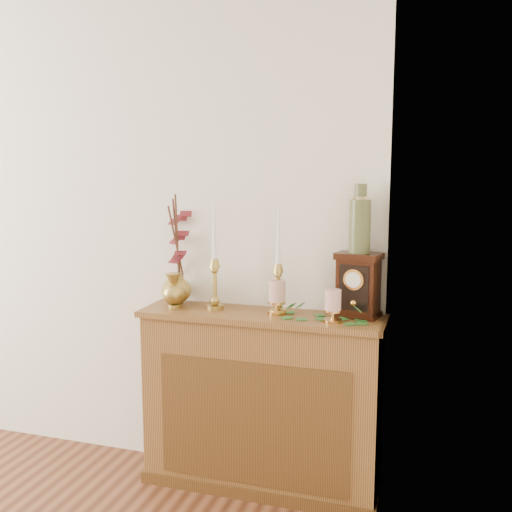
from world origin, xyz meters
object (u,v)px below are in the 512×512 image
(ceramic_vase, at_px, (360,222))
(candlestick_left, at_px, (215,276))
(candlestick_center, at_px, (278,280))
(ginger_jar, at_px, (179,254))
(bud_vase, at_px, (174,291))
(mantel_clock, at_px, (358,285))

(ceramic_vase, bearing_deg, candlestick_left, -173.93)
(candlestick_center, xyz_separation_m, ginger_jar, (-0.57, 0.08, 0.10))
(bud_vase, xyz_separation_m, ginger_jar, (-0.03, 0.13, 0.17))
(candlestick_left, relative_size, ginger_jar, 0.91)
(ceramic_vase, bearing_deg, ginger_jar, 179.01)
(ceramic_vase, bearing_deg, candlestick_center, -170.96)
(candlestick_center, height_order, bud_vase, candlestick_center)
(bud_vase, distance_m, ginger_jar, 0.22)
(candlestick_center, bearing_deg, candlestick_left, -177.44)
(candlestick_left, height_order, ginger_jar, ginger_jar)
(bud_vase, distance_m, mantel_clock, 0.94)
(bud_vase, height_order, ginger_jar, ginger_jar)
(ginger_jar, bearing_deg, bud_vase, -78.91)
(candlestick_left, distance_m, mantel_clock, 0.72)
(ginger_jar, xyz_separation_m, ceramic_vase, (0.96, -0.02, 0.20))
(candlestick_center, distance_m, ceramic_vase, 0.49)
(mantel_clock, height_order, ceramic_vase, ceramic_vase)
(ginger_jar, relative_size, mantel_clock, 1.87)
(ginger_jar, xyz_separation_m, mantel_clock, (0.96, -0.02, -0.11))
(candlestick_center, bearing_deg, mantel_clock, 8.64)
(candlestick_left, relative_size, candlestick_center, 1.04)
(candlestick_left, distance_m, ceramic_vase, 0.78)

